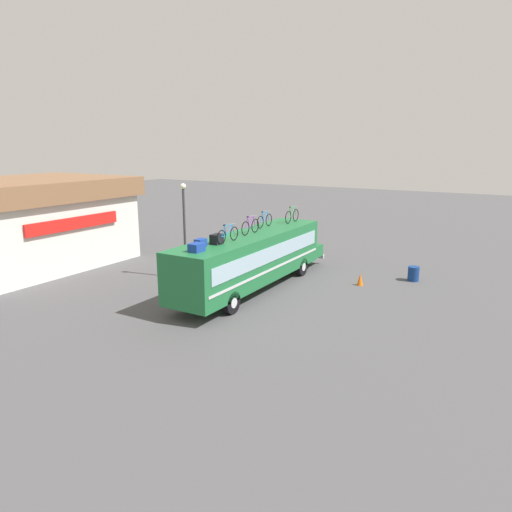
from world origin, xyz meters
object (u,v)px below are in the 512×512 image
rooftop_bicycle_4 (292,216)px  street_lamp (184,222)px  bus (253,257)px  rooftop_bicycle_1 (228,235)px  rooftop_bicycle_2 (250,226)px  traffic_cone (360,279)px  luggage_bag_3 (217,239)px  rooftop_bicycle_3 (265,220)px  luggage_bag_1 (196,247)px  luggage_bag_2 (201,243)px  trash_bin (413,274)px

rooftop_bicycle_4 → street_lamp: bearing=134.3°
bus → rooftop_bicycle_1: rooftop_bicycle_1 is taller
rooftop_bicycle_2 → traffic_cone: 6.72m
luggage_bag_3 → bus: bearing=-1.2°
rooftop_bicycle_3 → rooftop_bicycle_4: 2.30m
luggage_bag_1 → rooftop_bicycle_4: 9.06m
luggage_bag_1 → rooftop_bicycle_3: 6.86m
luggage_bag_1 → traffic_cone: (8.36, -4.59, -2.84)m
bus → luggage_bag_1: (-4.87, -0.10, 1.44)m
luggage_bag_2 → luggage_bag_3: size_ratio=0.90×
rooftop_bicycle_3 → bus: bearing=-168.1°
luggage_bag_2 → street_lamp: (3.81, 4.00, 0.08)m
luggage_bag_2 → rooftop_bicycle_1: 1.56m
bus → luggage_bag_1: size_ratio=20.24×
luggage_bag_3 → rooftop_bicycle_2: 2.93m
bus → rooftop_bicycle_2: size_ratio=7.58×
bus → street_lamp: street_lamp is taller
luggage_bag_2 → trash_bin: (9.87, -7.31, -2.76)m
trash_bin → traffic_cone: (-2.36, 2.29, -0.08)m
rooftop_bicycle_4 → rooftop_bicycle_1: bearing=179.9°
trash_bin → traffic_cone: 3.29m
traffic_cone → luggage_bag_2: bearing=146.3°
rooftop_bicycle_4 → rooftop_bicycle_2: bearing=177.4°
luggage_bag_1 → street_lamp: street_lamp is taller
bus → rooftop_bicycle_4: bearing=-2.4°
trash_bin → luggage_bag_2: bearing=143.5°
luggage_bag_2 → rooftop_bicycle_1: bearing=-18.4°
luggage_bag_2 → street_lamp: size_ratio=0.10×
luggage_bag_3 → traffic_cone: 8.65m
luggage_bag_1 → rooftop_bicycle_1: bearing=-1.5°
luggage_bag_2 → rooftop_bicycle_2: rooftop_bicycle_2 is taller
rooftop_bicycle_1 → trash_bin: 11.21m
trash_bin → traffic_cone: bearing=135.8°
rooftop_bicycle_1 → rooftop_bicycle_3: bearing=7.3°
luggage_bag_1 → rooftop_bicycle_3: size_ratio=0.38×
bus → rooftop_bicycle_1: 3.03m
luggage_bag_1 → rooftop_bicycle_2: bearing=1.6°
rooftop_bicycle_2 → rooftop_bicycle_4: (4.39, -0.20, 0.00)m
luggage_bag_1 → luggage_bag_3: luggage_bag_3 is taller
bus → rooftop_bicycle_4: size_ratio=7.45×
luggage_bag_2 → trash_bin: luggage_bag_2 is taller
bus → rooftop_bicycle_3: size_ratio=7.78×
trash_bin → traffic_cone: size_ratio=1.23×
luggage_bag_3 → traffic_cone: luggage_bag_3 is taller
traffic_cone → rooftop_bicycle_1: bearing=143.1°
bus → trash_bin: 9.21m
bus → rooftop_bicycle_2: 1.66m
rooftop_bicycle_3 → rooftop_bicycle_1: bearing=-172.7°
luggage_bag_3 → trash_bin: luggage_bag_3 is taller
bus → luggage_bag_2: (-4.02, 0.32, 1.44)m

